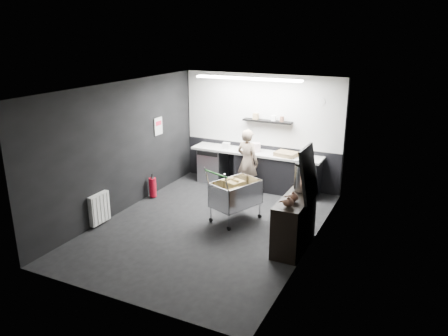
% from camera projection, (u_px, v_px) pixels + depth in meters
% --- Properties ---
extents(floor, '(5.50, 5.50, 0.00)m').
position_uv_depth(floor, '(209.00, 226.00, 8.58)').
color(floor, black).
rests_on(floor, ground).
extents(ceiling, '(5.50, 5.50, 0.00)m').
position_uv_depth(ceiling, '(207.00, 87.00, 7.75)').
color(ceiling, white).
rests_on(ceiling, wall_back).
extents(wall_back, '(5.50, 0.00, 5.50)m').
position_uv_depth(wall_back, '(261.00, 130.00, 10.52)').
color(wall_back, black).
rests_on(wall_back, floor).
extents(wall_front, '(5.50, 0.00, 5.50)m').
position_uv_depth(wall_front, '(112.00, 213.00, 5.81)').
color(wall_front, black).
rests_on(wall_front, floor).
extents(wall_left, '(0.00, 5.50, 5.50)m').
position_uv_depth(wall_left, '(122.00, 148.00, 8.99)').
color(wall_left, black).
rests_on(wall_left, floor).
extents(wall_right, '(0.00, 5.50, 5.50)m').
position_uv_depth(wall_right, '(313.00, 175.00, 7.34)').
color(wall_right, black).
rests_on(wall_right, floor).
extents(kitchen_wall_panel, '(3.95, 0.02, 1.70)m').
position_uv_depth(kitchen_wall_panel, '(261.00, 110.00, 10.35)').
color(kitchen_wall_panel, silver).
rests_on(kitchen_wall_panel, wall_back).
extents(dado_panel, '(3.95, 0.02, 1.00)m').
position_uv_depth(dado_panel, '(260.00, 164.00, 10.77)').
color(dado_panel, black).
rests_on(dado_panel, wall_back).
extents(floating_shelf, '(1.20, 0.22, 0.04)m').
position_uv_depth(floating_shelf, '(267.00, 121.00, 10.25)').
color(floating_shelf, black).
rests_on(floating_shelf, wall_back).
extents(wall_clock, '(0.20, 0.03, 0.20)m').
position_uv_depth(wall_clock, '(321.00, 102.00, 9.68)').
color(wall_clock, silver).
rests_on(wall_clock, wall_back).
extents(poster, '(0.02, 0.30, 0.40)m').
position_uv_depth(poster, '(158.00, 126.00, 10.04)').
color(poster, silver).
rests_on(poster, wall_left).
extents(poster_red_band, '(0.02, 0.22, 0.10)m').
position_uv_depth(poster_red_band, '(158.00, 123.00, 10.01)').
color(poster_red_band, red).
rests_on(poster_red_band, poster).
extents(radiator, '(0.10, 0.50, 0.60)m').
position_uv_depth(radiator, '(99.00, 208.00, 8.50)').
color(radiator, silver).
rests_on(radiator, wall_left).
extents(ceiling_strip, '(2.40, 0.20, 0.04)m').
position_uv_depth(ceiling_strip, '(248.00, 79.00, 9.35)').
color(ceiling_strip, white).
rests_on(ceiling_strip, ceiling).
extents(prep_counter, '(3.20, 0.61, 0.90)m').
position_uv_depth(prep_counter, '(261.00, 170.00, 10.46)').
color(prep_counter, black).
rests_on(prep_counter, floor).
extents(person, '(0.63, 0.48, 1.54)m').
position_uv_depth(person, '(247.00, 162.00, 10.04)').
color(person, beige).
rests_on(person, floor).
extents(shopping_cart, '(0.96, 1.23, 1.12)m').
position_uv_depth(shopping_cart, '(235.00, 195.00, 8.66)').
color(shopping_cart, silver).
rests_on(shopping_cart, floor).
extents(sideboard, '(0.53, 1.23, 1.84)m').
position_uv_depth(sideboard, '(296.00, 216.00, 7.58)').
color(sideboard, black).
rests_on(sideboard, floor).
extents(fire_extinguisher, '(0.17, 0.17, 0.54)m').
position_uv_depth(fire_extinguisher, '(153.00, 187.00, 9.92)').
color(fire_extinguisher, '#A80B1D').
rests_on(fire_extinguisher, floor).
extents(cardboard_box, '(0.54, 0.44, 0.10)m').
position_uv_depth(cardboard_box, '(286.00, 154.00, 10.00)').
color(cardboard_box, olive).
rests_on(cardboard_box, prep_counter).
extents(pink_tub, '(0.21, 0.21, 0.21)m').
position_uv_depth(pink_tub, '(256.00, 147.00, 10.34)').
color(pink_tub, silver).
rests_on(pink_tub, prep_counter).
extents(white_container, '(0.18, 0.14, 0.15)m').
position_uv_depth(white_container, '(226.00, 146.00, 10.63)').
color(white_container, silver).
rests_on(white_container, prep_counter).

